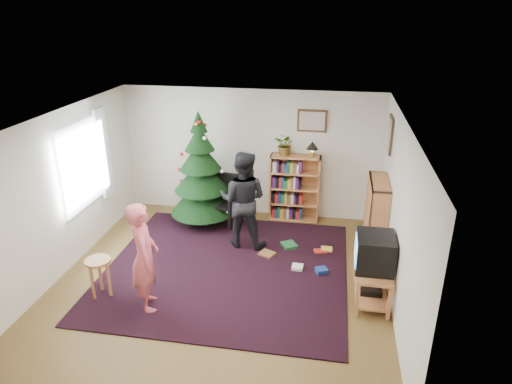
% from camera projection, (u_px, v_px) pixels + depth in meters
% --- Properties ---
extents(floor, '(5.00, 5.00, 0.00)m').
position_uv_depth(floor, '(222.00, 279.00, 7.06)').
color(floor, brown).
rests_on(floor, ground).
extents(ceiling, '(5.00, 5.00, 0.00)m').
position_uv_depth(ceiling, '(217.00, 120.00, 6.11)').
color(ceiling, white).
rests_on(ceiling, wall_back).
extents(wall_back, '(5.00, 0.02, 2.50)m').
position_uv_depth(wall_back, '(251.00, 153.00, 8.86)').
color(wall_back, silver).
rests_on(wall_back, floor).
extents(wall_front, '(5.00, 0.02, 2.50)m').
position_uv_depth(wall_front, '(156.00, 312.00, 4.31)').
color(wall_front, silver).
rests_on(wall_front, floor).
extents(wall_left, '(0.02, 5.00, 2.50)m').
position_uv_depth(wall_left, '(61.00, 194.00, 6.98)').
color(wall_left, silver).
rests_on(wall_left, floor).
extents(wall_right, '(0.02, 5.00, 2.50)m').
position_uv_depth(wall_right, '(399.00, 218.00, 6.19)').
color(wall_right, silver).
rests_on(wall_right, floor).
extents(rug, '(3.80, 3.60, 0.02)m').
position_uv_depth(rug, '(227.00, 268.00, 7.33)').
color(rug, black).
rests_on(rug, floor).
extents(window_pane, '(0.04, 1.20, 1.40)m').
position_uv_depth(window_pane, '(81.00, 166.00, 7.42)').
color(window_pane, silver).
rests_on(window_pane, wall_left).
extents(curtain, '(0.06, 0.35, 1.60)m').
position_uv_depth(curtain, '(104.00, 153.00, 8.06)').
color(curtain, white).
rests_on(curtain, wall_left).
extents(picture_back, '(0.55, 0.03, 0.42)m').
position_uv_depth(picture_back, '(312.00, 121.00, 8.39)').
color(picture_back, '#4C3319').
rests_on(picture_back, wall_back).
extents(picture_right, '(0.03, 0.50, 0.60)m').
position_uv_depth(picture_right, '(390.00, 134.00, 7.52)').
color(picture_right, '#4C3319').
rests_on(picture_right, wall_right).
extents(christmas_tree, '(1.21, 1.21, 2.20)m').
position_uv_depth(christmas_tree, '(201.00, 178.00, 8.55)').
color(christmas_tree, '#3F2816').
rests_on(christmas_tree, rug).
extents(bookshelf_back, '(0.95, 0.30, 1.30)m').
position_uv_depth(bookshelf_back, '(295.00, 187.00, 8.80)').
color(bookshelf_back, '#C27645').
rests_on(bookshelf_back, floor).
extents(bookshelf_right, '(0.30, 0.95, 1.30)m').
position_uv_depth(bookshelf_right, '(376.00, 217.00, 7.59)').
color(bookshelf_right, '#C27645').
rests_on(bookshelf_right, floor).
extents(tv_stand, '(0.48, 0.86, 0.55)m').
position_uv_depth(tv_stand, '(372.00, 281.00, 6.43)').
color(tv_stand, '#C27645').
rests_on(tv_stand, floor).
extents(crt_tv, '(0.52, 0.56, 0.49)m').
position_uv_depth(crt_tv, '(375.00, 252.00, 6.25)').
color(crt_tv, black).
rests_on(crt_tv, tv_stand).
extents(armchair, '(0.60, 0.60, 0.97)m').
position_uv_depth(armchair, '(223.00, 197.00, 8.73)').
color(armchair, black).
rests_on(armchair, rug).
extents(stool, '(0.36, 0.36, 0.61)m').
position_uv_depth(stool, '(99.00, 268.00, 6.48)').
color(stool, '#C27645').
rests_on(stool, floor).
extents(person_standing, '(0.58, 0.68, 1.58)m').
position_uv_depth(person_standing, '(144.00, 257.00, 6.14)').
color(person_standing, '#CF525F').
rests_on(person_standing, rug).
extents(person_by_chair, '(0.88, 0.71, 1.72)m').
position_uv_depth(person_by_chair, '(243.00, 200.00, 7.75)').
color(person_by_chair, black).
rests_on(person_by_chair, rug).
extents(potted_plant, '(0.48, 0.45, 0.42)m').
position_uv_depth(potted_plant, '(285.00, 145.00, 8.51)').
color(potted_plant, gray).
rests_on(potted_plant, bookshelf_back).
extents(table_lamp, '(0.22, 0.22, 0.30)m').
position_uv_depth(table_lamp, '(312.00, 146.00, 8.43)').
color(table_lamp, '#A57F33').
rests_on(table_lamp, bookshelf_back).
extents(floor_clutter, '(1.19, 0.95, 0.08)m').
position_uv_depth(floor_clutter, '(303.00, 256.00, 7.63)').
color(floor_clutter, '#A51E19').
rests_on(floor_clutter, rug).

